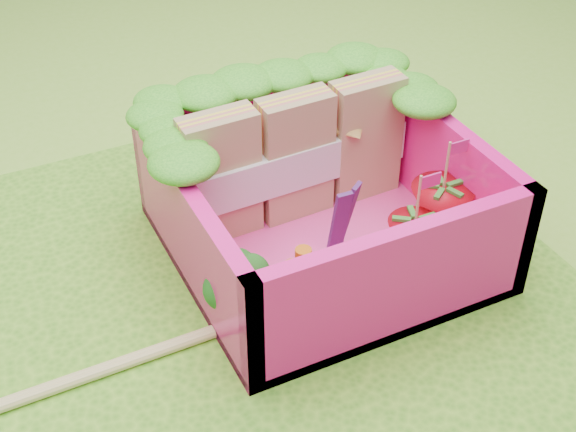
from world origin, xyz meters
The scene contains 13 objects.
ground centered at (0.00, 0.00, 0.00)m, with size 14.00×14.00×0.00m, color #89C838.
placemat centered at (0.00, 0.00, 0.01)m, with size 2.60×2.60×0.03m, color #4F9922.
bento_floor centered at (0.34, 0.03, 0.06)m, with size 1.30×1.30×0.05m, color #FF41A0.
bento_box centered at (0.34, 0.03, 0.31)m, with size 1.30×1.30×0.55m.
lettuce_ruffle centered at (0.34, 0.47, 0.64)m, with size 1.43×0.77×0.11m.
sandwich_stack centered at (0.34, 0.30, 0.38)m, with size 1.11×0.21×0.61m.
broccoli centered at (-0.18, -0.24, 0.26)m, with size 0.31×0.31×0.26m.
carrot_sticks centered at (0.05, -0.30, 0.21)m, with size 0.16×0.15×0.27m.
purple_wedges centered at (0.38, -0.10, 0.27)m, with size 0.12×0.06×0.38m.
strawberry_left centered at (0.62, -0.30, 0.21)m, with size 0.24×0.24×0.48m.
strawberry_right centered at (0.82, -0.19, 0.23)m, with size 0.28×0.28×0.52m.
snap_peas centered at (0.73, -0.19, 0.11)m, with size 0.60×0.55×0.05m.
chopsticks centered at (-0.94, -0.27, 0.05)m, with size 2.30×0.08×0.04m.
Camera 1 is at (-1.05, -2.47, 2.41)m, focal length 50.00 mm.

